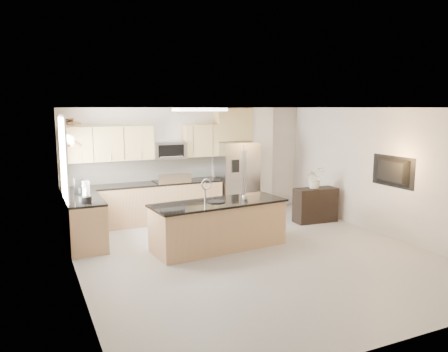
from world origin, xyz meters
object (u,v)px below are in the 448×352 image
range (171,201)px  refrigerator (237,178)px  credenza (315,205)px  microwave (169,150)px  television (390,172)px  coffee_maker (79,186)px  bowl (67,119)px  platter (216,202)px  cup (245,197)px  island (219,225)px  blender (86,194)px  kettle (86,192)px  flower_vase (315,172)px

range → refrigerator: size_ratio=0.64×
credenza → microwave: bearing=155.1°
refrigerator → television: size_ratio=1.65×
coffee_maker → television: 6.13m
television → refrigerator: bearing=31.0°
microwave → credenza: bearing=-28.6°
bowl → range: bearing=18.9°
range → platter: (0.13, -2.27, 0.41)m
cup → refrigerator: bearing=67.3°
range → credenza: bearing=-26.7°
microwave → television: (3.51, -3.24, -0.28)m
platter → microwave: bearing=93.2°
coffee_maker → cup: bearing=-30.6°
microwave → island: (0.19, -2.40, -1.19)m
range → blender: (-2.07, -1.58, 0.62)m
island → blender: 2.46m
range → platter: 2.31m
credenza → coffee_maker: coffee_maker is taller
bowl → refrigerator: bearing=10.5°
kettle → flower_vase: flower_vase is taller
refrigerator → kettle: 3.85m
kettle → flower_vase: 4.98m
refrigerator → coffee_maker: 3.81m
refrigerator → cup: refrigerator is taller
kettle → coffee_maker: size_ratio=0.85×
range → microwave: 1.16m
blender → credenza: bearing=1.0°
island → flower_vase: flower_vase is taller
range → bowl: size_ratio=3.24×
microwave → refrigerator: bearing=-5.9°
television → flower_vase: bearing=18.8°
platter → blender: size_ratio=0.83×
range → bowl: (-2.25, -0.77, 1.91)m
kettle → microwave: bearing=32.4°
platter → flower_vase: bearing=16.0°
credenza → blender: (-5.04, -0.09, 0.70)m
microwave → cup: bearing=-73.7°
microwave → television: bearing=-42.8°
range → blender: 2.68m
coffee_maker → television: television is taller
blender → kettle: blender is taller
cup → bowl: 3.64m
microwave → credenza: 3.59m
platter → flower_vase: size_ratio=0.45×
refrigerator → television: (1.85, -3.07, 0.46)m
refrigerator → kettle: size_ratio=6.60×
platter → coffee_maker: (-2.23, 1.62, 0.19)m
blender → bowl: bearing=102.2°
flower_vase → television: 1.76m
coffee_maker → kettle: bearing=-82.2°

